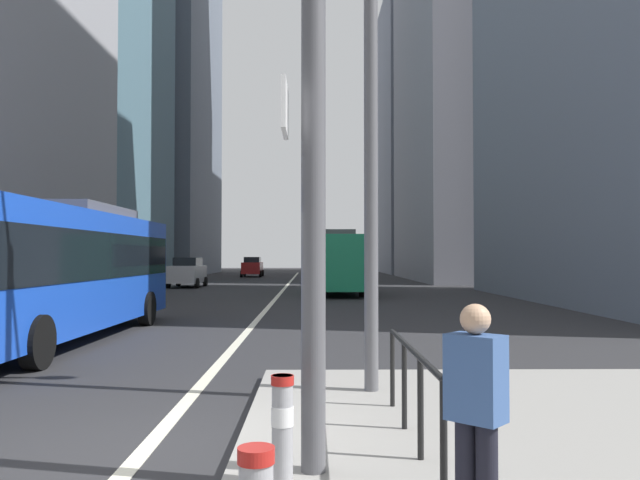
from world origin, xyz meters
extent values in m
plane|color=#28282B|center=(0.00, 20.00, 0.00)|extent=(160.00, 160.00, 0.00)
cube|color=beige|center=(0.00, 30.00, 0.01)|extent=(0.20, 80.00, 0.01)
cube|color=slate|center=(-16.00, 40.46, 17.30)|extent=(10.56, 19.72, 34.61)
cube|color=slate|center=(-16.00, 63.79, 27.00)|extent=(12.19, 20.70, 54.00)
cube|color=slate|center=(17.00, 71.86, 16.36)|extent=(13.61, 22.24, 32.72)
cube|color=blue|center=(-4.37, 8.50, 1.73)|extent=(2.63, 11.37, 2.75)
cube|color=black|center=(-4.37, 8.50, 2.07)|extent=(2.67, 11.14, 1.10)
cube|color=#4C4C51|center=(-4.35, 10.20, 3.25)|extent=(1.80, 4.10, 0.30)
cylinder|color=black|center=(-3.21, 4.86, 0.50)|extent=(0.31, 1.00, 1.00)
cylinder|color=black|center=(-3.12, 12.12, 0.50)|extent=(0.31, 1.00, 1.00)
cylinder|color=black|center=(-5.52, 12.14, 0.50)|extent=(0.31, 1.00, 1.00)
cube|color=#198456|center=(3.08, 28.69, 1.73)|extent=(2.52, 11.22, 2.75)
cube|color=black|center=(3.08, 28.69, 2.07)|extent=(2.56, 11.00, 1.10)
cube|color=#4C4C51|center=(3.07, 27.00, 3.25)|extent=(1.76, 4.04, 0.30)
cylinder|color=black|center=(1.88, 32.28, 0.50)|extent=(0.30, 1.00, 1.00)
cylinder|color=black|center=(4.28, 32.27, 0.50)|extent=(0.30, 1.00, 1.00)
cylinder|color=black|center=(1.87, 25.10, 0.50)|extent=(0.30, 1.00, 1.00)
cylinder|color=black|center=(4.27, 25.09, 0.50)|extent=(0.30, 1.00, 1.00)
cube|color=silver|center=(-6.44, 34.82, 0.87)|extent=(1.84, 4.22, 1.10)
cube|color=black|center=(-6.44, 34.97, 1.68)|extent=(1.53, 2.28, 0.52)
cylinder|color=black|center=(-5.55, 33.38, 0.32)|extent=(0.23, 0.64, 0.64)
cylinder|color=black|center=(-7.37, 33.41, 0.32)|extent=(0.23, 0.64, 0.64)
cylinder|color=black|center=(-5.51, 36.23, 0.32)|extent=(0.23, 0.64, 0.64)
cylinder|color=black|center=(-7.33, 36.25, 0.32)|extent=(0.23, 0.64, 0.64)
cube|color=gold|center=(3.28, 47.80, 0.87)|extent=(1.92, 4.09, 1.10)
cube|color=black|center=(3.27, 47.65, 1.68)|extent=(1.57, 2.23, 0.52)
cylinder|color=black|center=(2.41, 49.20, 0.32)|extent=(0.24, 0.65, 0.64)
cylinder|color=black|center=(4.23, 49.14, 0.32)|extent=(0.24, 0.65, 0.64)
cylinder|color=black|center=(2.32, 46.46, 0.32)|extent=(0.24, 0.65, 0.64)
cylinder|color=black|center=(4.14, 46.40, 0.32)|extent=(0.24, 0.65, 0.64)
cube|color=black|center=(3.97, 39.59, 0.87)|extent=(1.88, 4.40, 1.10)
cube|color=black|center=(3.98, 39.44, 1.68)|extent=(1.55, 2.39, 0.52)
cylinder|color=black|center=(3.03, 41.05, 0.32)|extent=(0.23, 0.64, 0.64)
cylinder|color=black|center=(4.85, 41.09, 0.32)|extent=(0.23, 0.64, 0.64)
cylinder|color=black|center=(3.10, 38.09, 0.32)|extent=(0.23, 0.64, 0.64)
cylinder|color=black|center=(4.92, 38.13, 0.32)|extent=(0.23, 0.64, 0.64)
cube|color=maroon|center=(-4.13, 55.21, 0.87)|extent=(1.83, 4.56, 1.10)
cube|color=black|center=(-4.13, 55.36, 1.68)|extent=(1.52, 2.47, 0.52)
cylinder|color=black|center=(-3.20, 53.68, 0.32)|extent=(0.23, 0.64, 0.64)
cylinder|color=black|center=(-5.02, 53.66, 0.32)|extent=(0.23, 0.64, 0.64)
cylinder|color=black|center=(-3.24, 56.76, 0.32)|extent=(0.23, 0.64, 0.64)
cylinder|color=black|center=(-5.06, 56.75, 0.32)|extent=(0.23, 0.64, 0.64)
cylinder|color=#515156|center=(1.79, -0.99, 3.15)|extent=(0.22, 0.22, 6.00)
cube|color=white|center=(1.54, -1.17, 3.35)|extent=(0.04, 0.60, 0.44)
cylinder|color=#56565B|center=(2.62, 2.36, 4.15)|extent=(0.20, 0.20, 8.00)
cylinder|color=#B21E19|center=(1.49, -3.35, 1.03)|extent=(0.20, 0.20, 0.08)
cylinder|color=#99999E|center=(1.53, -1.27, 0.60)|extent=(0.18, 0.18, 0.90)
cylinder|color=white|center=(1.53, -1.27, 0.71)|extent=(0.19, 0.19, 0.16)
cylinder|color=#B21E19|center=(1.53, -1.27, 1.01)|extent=(0.20, 0.20, 0.08)
cylinder|color=black|center=(2.80, -1.72, 0.62)|extent=(0.06, 0.06, 0.95)
cylinder|color=black|center=(2.80, -0.67, 0.62)|extent=(0.06, 0.06, 0.95)
cylinder|color=black|center=(2.80, 0.38, 0.62)|extent=(0.06, 0.06, 0.95)
cylinder|color=black|center=(2.80, 1.43, 0.62)|extent=(0.06, 0.06, 0.95)
cylinder|color=black|center=(2.80, -0.15, 1.10)|extent=(0.06, 3.15, 0.06)
cylinder|color=black|center=(2.85, -2.22, 0.54)|extent=(0.15, 0.15, 0.77)
cylinder|color=black|center=(2.97, -2.33, 0.54)|extent=(0.15, 0.15, 0.77)
cube|color=#38568E|center=(2.91, -2.27, 1.22)|extent=(0.44, 0.43, 0.60)
sphere|color=tan|center=(2.91, -2.27, 1.63)|extent=(0.21, 0.21, 0.21)
camera|label=1|loc=(1.78, -6.64, 2.07)|focal=35.42mm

